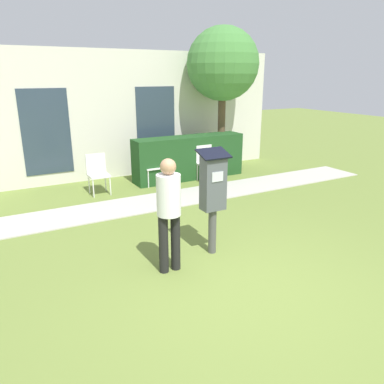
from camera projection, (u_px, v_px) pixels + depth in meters
name	position (u px, v px, depth m)	size (l,w,h in m)	color
ground_plane	(251.00, 291.00, 4.68)	(40.00, 40.00, 0.00)	olive
sidewalk	(142.00, 204.00, 7.81)	(12.00, 1.10, 0.02)	#B7B2A8
building_facade	(103.00, 116.00, 9.44)	(10.00, 0.26, 3.20)	silver
parking_meter	(213.00, 188.00, 5.42)	(0.44, 0.31, 1.59)	#4C4C4C
person_standing	(169.00, 207.00, 4.92)	(0.32, 0.32, 1.58)	black
outdoor_chair_left	(97.00, 171.00, 8.42)	(0.44, 0.44, 0.90)	white
outdoor_chair_middle	(151.00, 163.00, 9.15)	(0.44, 0.44, 0.90)	white
outdoor_chair_right	(206.00, 160.00, 9.45)	(0.44, 0.44, 0.90)	white
hedge_row	(189.00, 157.00, 9.66)	(2.94, 0.60, 1.10)	#1E471E
tree	(223.00, 65.00, 9.78)	(1.90, 1.90, 3.82)	brown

